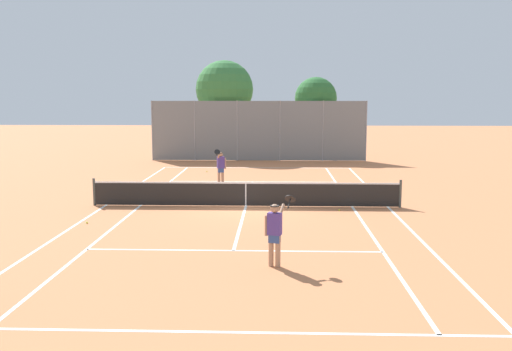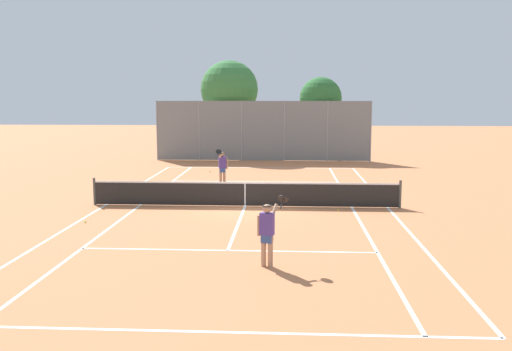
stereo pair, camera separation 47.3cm
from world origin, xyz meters
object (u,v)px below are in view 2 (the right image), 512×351
at_px(loose_tennis_ball_1, 210,171).
at_px(tree_behind_left, 230,91).
at_px(player_near_side, 267,230).
at_px(loose_tennis_ball_0, 85,222).
at_px(tennis_net, 245,193).
at_px(tree_behind_right, 320,99).
at_px(loose_tennis_ball_2, 338,210).
at_px(player_far_left, 222,166).

distance_m(loose_tennis_ball_1, tree_behind_left, 9.07).
xyz_separation_m(player_near_side, loose_tennis_ball_0, (-6.33, 4.60, -0.89)).
bearing_deg(player_near_side, loose_tennis_ball_0, 143.98).
height_order(tennis_net, tree_behind_left, tree_behind_left).
distance_m(tennis_net, player_near_side, 7.91).
height_order(player_near_side, tree_behind_right, tree_behind_right).
height_order(tennis_net, loose_tennis_ball_1, tennis_net).
relative_size(tennis_net, loose_tennis_ball_0, 181.82).
bearing_deg(tennis_net, loose_tennis_ball_2, -12.27).
bearing_deg(player_near_side, loose_tennis_ball_2, 71.27).
xyz_separation_m(loose_tennis_ball_2, tree_behind_right, (0.24, 18.16, 3.96)).
height_order(player_near_side, player_far_left, same).
xyz_separation_m(player_far_left, tree_behind_right, (5.26, 12.19, 3.07)).
relative_size(player_near_side, loose_tennis_ball_2, 26.88).
distance_m(player_near_side, tree_behind_left, 26.07).
bearing_deg(player_near_side, tennis_net, 98.36).
bearing_deg(tree_behind_right, tree_behind_left, 176.52).
bearing_deg(tree_behind_right, loose_tennis_ball_2, -90.77).
height_order(loose_tennis_ball_1, tree_behind_right, tree_behind_right).
relative_size(loose_tennis_ball_0, loose_tennis_ball_1, 1.00).
xyz_separation_m(loose_tennis_ball_2, tree_behind_left, (-5.88, 18.54, 4.52)).
relative_size(player_near_side, tree_behind_left, 0.27).
distance_m(tennis_net, loose_tennis_ball_2, 3.65).
bearing_deg(tennis_net, loose_tennis_ball_1, 105.37).
bearing_deg(player_far_left, loose_tennis_ball_2, -49.98).
distance_m(player_far_left, tree_behind_left, 13.10).
bearing_deg(tennis_net, player_near_side, -81.64).
xyz_separation_m(tennis_net, loose_tennis_ball_0, (-5.18, -3.21, -0.48)).
height_order(player_far_left, tree_behind_right, tree_behind_right).
bearing_deg(loose_tennis_ball_1, player_near_side, -77.67).
distance_m(player_far_left, loose_tennis_ball_0, 9.24).
relative_size(tennis_net, loose_tennis_ball_2, 181.82).
relative_size(player_near_side, loose_tennis_ball_1, 26.88).
relative_size(player_far_left, tree_behind_right, 0.32).
relative_size(player_near_side, loose_tennis_ball_0, 26.88).
height_order(player_far_left, tree_behind_left, tree_behind_left).
height_order(player_near_side, loose_tennis_ball_1, player_near_side).
distance_m(tree_behind_left, tree_behind_right, 6.16).
relative_size(loose_tennis_ball_0, tree_behind_right, 0.01).
height_order(loose_tennis_ball_0, tree_behind_left, tree_behind_left).
distance_m(tennis_net, tree_behind_left, 18.37).
xyz_separation_m(player_near_side, loose_tennis_ball_2, (2.39, 7.05, -0.89)).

